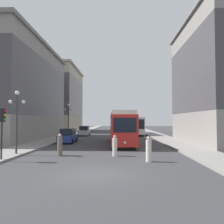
{
  "coord_description": "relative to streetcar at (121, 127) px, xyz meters",
  "views": [
    {
      "loc": [
        1.23,
        -11.89,
        2.9
      ],
      "look_at": [
        0.45,
        12.66,
        3.82
      ],
      "focal_mm": 35.18,
      "sensor_mm": 36.0,
      "label": 1
    }
  ],
  "objects": [
    {
      "name": "lamp_post_left_near",
      "position": [
        -8.76,
        -9.11,
        1.49
      ],
      "size": [
        1.41,
        0.36,
        5.21
      ],
      "color": "#333338",
      "rests_on": "sidewalk_left"
    },
    {
      "name": "sidewalk_right",
      "position": [
        6.87,
        24.83,
        -2.03
      ],
      "size": [
        3.39,
        120.0,
        0.15
      ],
      "primitive_type": "cube",
      "color": "gray",
      "rests_on": "ground"
    },
    {
      "name": "parked_car_left_mid",
      "position": [
        -6.86,
        1.13,
        -1.26
      ],
      "size": [
        1.94,
        4.52,
        1.82
      ],
      "rotation": [
        0.0,
        0.0,
        0.01
      ],
      "color": "black",
      "rests_on": "ground"
    },
    {
      "name": "pedestrian_crossing_near",
      "position": [
        -0.61,
        -9.21,
        -1.32
      ],
      "size": [
        0.38,
        0.38,
        1.68
      ],
      "rotation": [
        0.0,
        0.0,
        1.18
      ],
      "color": "beige",
      "rests_on": "ground"
    },
    {
      "name": "pedestrian_crossing_far",
      "position": [
        1.81,
        -11.59,
        -1.28
      ],
      "size": [
        0.4,
        0.4,
        1.77
      ],
      "rotation": [
        0.0,
        0.0,
        3.87
      ],
      "color": "beige",
      "rests_on": "ground"
    },
    {
      "name": "lamp_post_left_far",
      "position": [
        -8.76,
        9.47,
        1.69
      ],
      "size": [
        1.41,
        0.36,
        5.55
      ],
      "color": "#333338",
      "rests_on": "sidewalk_left"
    },
    {
      "name": "sidewalk_left",
      "position": [
        -9.86,
        24.83,
        -2.03
      ],
      "size": [
        3.39,
        120.0,
        0.15
      ],
      "primitive_type": "cube",
      "color": "gray",
      "rests_on": "ground"
    },
    {
      "name": "pedestrian_on_sidewalk",
      "position": [
        -5.14,
        -9.05,
        -1.27
      ],
      "size": [
        0.4,
        0.4,
        1.78
      ],
      "rotation": [
        0.0,
        0.0,
        0.22
      ],
      "color": "#6B5B4C",
      "rests_on": "ground"
    },
    {
      "name": "transit_bus",
      "position": [
        2.82,
        17.6,
        -0.15
      ],
      "size": [
        2.98,
        12.39,
        3.45
      ],
      "rotation": [
        0.0,
        0.0,
        0.03
      ],
      "color": "black",
      "rests_on": "ground"
    },
    {
      "name": "building_left_midblock",
      "position": [
        -18.01,
        31.19,
        6.53
      ],
      "size": [
        13.51,
        18.62,
        16.82
      ],
      "color": "#B2A893",
      "rests_on": "ground"
    },
    {
      "name": "parked_car_left_near",
      "position": [
        -6.86,
        14.54,
        -1.26
      ],
      "size": [
        1.99,
        4.85,
        1.82
      ],
      "rotation": [
        0.0,
        0.0,
        0.03
      ],
      "color": "black",
      "rests_on": "ground"
    },
    {
      "name": "ground_plane",
      "position": [
        -1.49,
        -15.17,
        -2.1
      ],
      "size": [
        200.0,
        200.0,
        0.0
      ],
      "primitive_type": "plane",
      "color": "#38383A"
    },
    {
      "name": "streetcar",
      "position": [
        0.0,
        0.0,
        0.0
      ],
      "size": [
        3.19,
        13.08,
        3.89
      ],
      "rotation": [
        0.0,
        0.0,
        0.05
      ],
      "color": "black",
      "rests_on": "ground"
    },
    {
      "name": "traffic_light_near_left",
      "position": [
        -8.54,
        -11.79,
        0.8
      ],
      "size": [
        0.47,
        0.36,
        3.58
      ],
      "color": "#232328",
      "rests_on": "sidewalk_left"
    }
  ]
}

